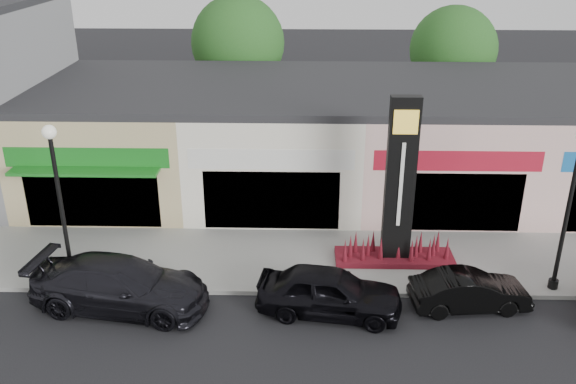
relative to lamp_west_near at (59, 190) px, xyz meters
name	(u,v)px	position (x,y,z in m)	size (l,w,h in m)	color
ground	(311,334)	(8.00, -2.50, -3.48)	(120.00, 120.00, 0.00)	black
sidewalk	(310,259)	(8.00, 1.85, -3.40)	(52.00, 4.30, 0.15)	gray
curb	(311,293)	(8.00, -0.40, -3.40)	(52.00, 0.20, 0.15)	gray
shop_beige	(124,135)	(-0.50, 8.96, -1.08)	(7.00, 10.85, 4.80)	tan
shop_cream	(277,136)	(6.50, 8.97, -1.08)	(7.00, 10.01, 4.80)	silver
shop_pink_w	(431,137)	(13.50, 8.97, -1.08)	(7.00, 10.01, 4.80)	beige
tree_rear_west	(238,43)	(4.00, 17.00, 1.74)	(5.20, 5.20, 7.83)	#382619
tree_rear_mid	(453,50)	(16.00, 17.00, 1.41)	(4.80, 4.80, 7.29)	#382619
lamp_west_near	(59,190)	(0.00, 0.00, 0.00)	(0.44, 0.44, 5.47)	black
lamp_east_near	(571,196)	(16.00, 0.00, 0.00)	(0.44, 0.44, 5.47)	black
pylon_sign	(398,206)	(11.00, 1.70, -1.20)	(4.20, 1.30, 6.00)	#580F19
car_dark_sedan	(120,285)	(2.01, -1.24, -2.67)	(5.58, 2.27, 1.62)	black
car_black_sedan	(329,292)	(8.56, -1.39, -2.71)	(4.48, 1.80, 1.52)	black
car_black_conv	(470,291)	(12.98, -1.01, -2.87)	(3.70, 1.29, 1.22)	black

